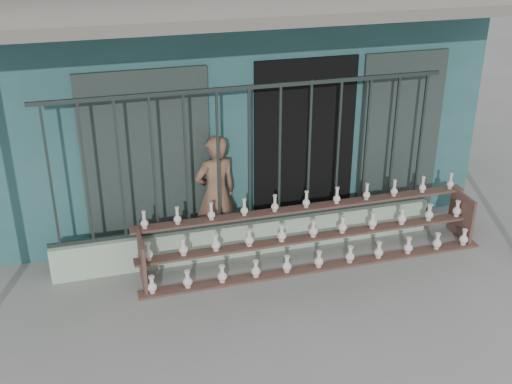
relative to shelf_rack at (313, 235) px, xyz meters
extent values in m
plane|color=slate|center=(-0.72, -0.89, -0.36)|extent=(60.00, 60.00, 0.00)
cube|color=#275253|center=(-0.72, 3.41, 1.24)|extent=(7.00, 5.00, 3.20)
cube|color=black|center=(0.18, 0.93, 0.84)|extent=(1.40, 0.12, 2.40)
cube|color=#202B29|center=(-1.92, 0.89, 0.84)|extent=(1.60, 0.08, 2.40)
cube|color=#202B29|center=(1.58, 0.89, 0.84)|extent=(1.20, 0.08, 2.40)
cube|color=#59544C|center=(-0.72, 0.31, 2.79)|extent=(7.40, 2.00, 0.12)
cube|color=#9DB79D|center=(-0.72, 0.41, -0.13)|extent=(5.00, 0.20, 0.45)
cube|color=#283330|center=(-3.07, 0.41, 0.99)|extent=(0.03, 0.03, 1.80)
cube|color=#283330|center=(-2.67, 0.41, 0.99)|extent=(0.03, 0.03, 1.80)
cube|color=#283330|center=(-2.28, 0.41, 0.99)|extent=(0.03, 0.03, 1.80)
cube|color=#283330|center=(-1.89, 0.41, 0.99)|extent=(0.03, 0.03, 1.80)
cube|color=#283330|center=(-1.50, 0.41, 0.99)|extent=(0.03, 0.03, 1.80)
cube|color=#283330|center=(-1.11, 0.41, 0.99)|extent=(0.03, 0.03, 1.80)
cube|color=#283330|center=(-0.72, 0.41, 0.99)|extent=(0.03, 0.03, 1.80)
cube|color=#283330|center=(-0.32, 0.41, 0.99)|extent=(0.03, 0.03, 1.80)
cube|color=#283330|center=(0.07, 0.41, 0.99)|extent=(0.03, 0.03, 1.80)
cube|color=#283330|center=(0.46, 0.41, 0.99)|extent=(0.03, 0.03, 1.80)
cube|color=#283330|center=(0.85, 0.41, 0.99)|extent=(0.03, 0.03, 1.80)
cube|color=#283330|center=(1.24, 0.41, 0.99)|extent=(0.03, 0.03, 1.80)
cube|color=#283330|center=(1.63, 0.41, 0.99)|extent=(0.03, 0.03, 1.80)
cube|color=#283330|center=(-0.72, 0.41, 1.86)|extent=(5.00, 0.04, 0.05)
cube|color=#283330|center=(-0.72, 0.41, 0.12)|extent=(5.00, 0.04, 0.05)
cube|color=brown|center=(0.00, -0.24, -0.34)|extent=(4.50, 0.18, 0.03)
cube|color=brown|center=(0.00, 0.01, -0.04)|extent=(4.50, 0.18, 0.03)
cube|color=brown|center=(0.00, 0.26, 0.26)|extent=(4.50, 0.18, 0.03)
cube|color=brown|center=(-2.15, 0.01, -0.04)|extent=(0.04, 0.55, 0.64)
cube|color=brown|center=(2.15, 0.01, -0.04)|extent=(0.04, 0.55, 0.64)
imported|color=brown|center=(-1.09, 0.68, 0.42)|extent=(0.64, 0.48, 1.56)
camera|label=1|loc=(-2.66, -6.64, 3.92)|focal=45.00mm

